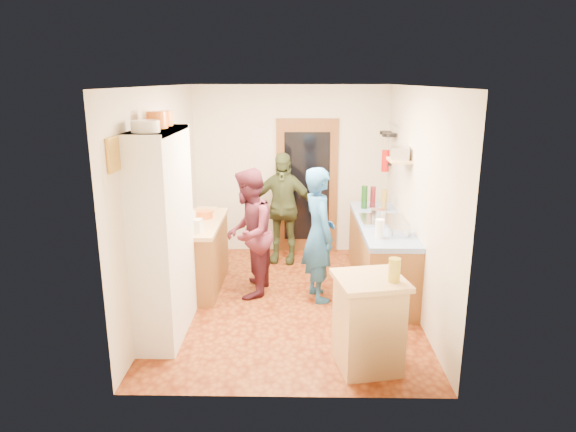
{
  "coord_description": "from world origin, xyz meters",
  "views": [
    {
      "loc": [
        0.1,
        -5.9,
        2.68
      ],
      "look_at": [
        -0.01,
        0.15,
        1.06
      ],
      "focal_mm": 32.0,
      "sensor_mm": 36.0,
      "label": 1
    }
  ],
  "objects_px": {
    "right_counter_base": "(380,256)",
    "person_hob": "(322,235)",
    "person_back": "(283,208)",
    "hutch_body": "(163,235)",
    "island_base": "(368,325)",
    "person_left": "(252,233)"
  },
  "relations": [
    {
      "from": "hutch_body",
      "to": "island_base",
      "type": "bearing_deg",
      "value": -18.28
    },
    {
      "from": "hutch_body",
      "to": "person_hob",
      "type": "xyz_separation_m",
      "value": [
        1.71,
        0.89,
        -0.27
      ]
    },
    {
      "from": "person_back",
      "to": "person_left",
      "type": "bearing_deg",
      "value": -97.22
    },
    {
      "from": "person_hob",
      "to": "person_left",
      "type": "relative_size",
      "value": 1.02
    },
    {
      "from": "right_counter_base",
      "to": "person_left",
      "type": "bearing_deg",
      "value": -171.31
    },
    {
      "from": "island_base",
      "to": "person_back",
      "type": "relative_size",
      "value": 0.52
    },
    {
      "from": "island_base",
      "to": "person_left",
      "type": "relative_size",
      "value": 0.53
    },
    {
      "from": "hutch_body",
      "to": "right_counter_base",
      "type": "relative_size",
      "value": 1.0
    },
    {
      "from": "person_back",
      "to": "hutch_body",
      "type": "bearing_deg",
      "value": -108.56
    },
    {
      "from": "hutch_body",
      "to": "person_back",
      "type": "distance_m",
      "value": 2.57
    },
    {
      "from": "person_hob",
      "to": "person_back",
      "type": "height_order",
      "value": "person_hob"
    },
    {
      "from": "right_counter_base",
      "to": "person_left",
      "type": "distance_m",
      "value": 1.73
    },
    {
      "from": "person_hob",
      "to": "right_counter_base",
      "type": "bearing_deg",
      "value": -79.61
    },
    {
      "from": "island_base",
      "to": "person_hob",
      "type": "distance_m",
      "value": 1.67
    },
    {
      "from": "island_base",
      "to": "person_left",
      "type": "xyz_separation_m",
      "value": [
        -1.25,
        1.73,
        0.38
      ]
    },
    {
      "from": "hutch_body",
      "to": "right_counter_base",
      "type": "bearing_deg",
      "value": 27.47
    },
    {
      "from": "right_counter_base",
      "to": "person_hob",
      "type": "height_order",
      "value": "person_hob"
    },
    {
      "from": "hutch_body",
      "to": "island_base",
      "type": "xyz_separation_m",
      "value": [
        2.08,
        -0.69,
        -0.67
      ]
    },
    {
      "from": "person_left",
      "to": "person_hob",
      "type": "bearing_deg",
      "value": 86.61
    },
    {
      "from": "person_left",
      "to": "person_back",
      "type": "bearing_deg",
      "value": 170.15
    },
    {
      "from": "right_counter_base",
      "to": "person_back",
      "type": "xyz_separation_m",
      "value": [
        -1.31,
        0.96,
        0.41
      ]
    },
    {
      "from": "hutch_body",
      "to": "island_base",
      "type": "distance_m",
      "value": 2.29
    }
  ]
}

